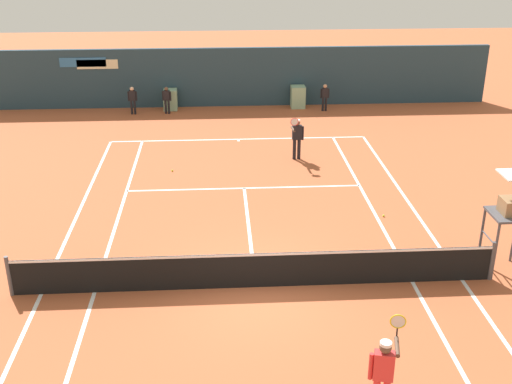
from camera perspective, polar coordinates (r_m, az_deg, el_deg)
name	(u,v)px	position (r m, az deg, el deg)	size (l,w,h in m)	color
ground_plane	(254,275)	(16.71, -0.15, -7.42)	(80.00, 80.00, 0.01)	#B25633
tennis_net	(256,269)	(15.96, -0.03, -6.90)	(12.10, 0.10, 1.07)	#4C4C51
sponsor_back_wall	(234,78)	(31.58, -1.97, 10.12)	(25.00, 1.02, 2.84)	#233D4C
umpire_chair	(511,209)	(17.39, 21.82, -1.45)	(1.00, 1.00, 2.71)	#47474C
player_on_baseline	(297,136)	(24.33, 3.67, 5.04)	(0.59, 0.69, 1.81)	black
player_near_side	(384,370)	(12.24, 11.31, -15.31)	(0.76, 0.67, 1.85)	red
ball_kid_right_post	(167,98)	(30.63, -7.96, 8.28)	(0.43, 0.21, 1.29)	black
ball_kid_centre_post	(133,98)	(30.79, -10.95, 8.19)	(0.44, 0.18, 1.31)	black
ball_kid_left_post	(325,96)	(30.97, 6.15, 8.54)	(0.43, 0.18, 1.30)	black
tennis_ball_near_service_line	(384,216)	(20.22, 11.31, -2.09)	(0.07, 0.07, 0.07)	#CCE033
tennis_ball_by_sideline	(172,171)	(23.57, -7.48, 1.91)	(0.07, 0.07, 0.07)	#CCE033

